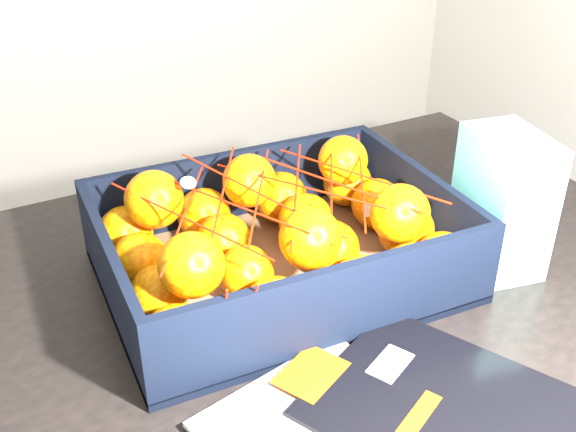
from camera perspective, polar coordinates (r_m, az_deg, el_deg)
name	(u,v)px	position (r m, az deg, el deg)	size (l,w,h in m)	color
table	(273,356)	(0.96, -1.26, -11.45)	(1.25, 0.87, 0.75)	black
produce_crate	(278,255)	(0.91, -0.80, -3.25)	(0.45, 0.33, 0.12)	olive
clementine_heap	(278,233)	(0.90, -0.85, -1.43)	(0.42, 0.31, 0.13)	orange
mesh_net	(275,200)	(0.85, -1.05, 1.34)	(0.37, 0.30, 0.11)	red
retail_carton	(503,202)	(0.95, 17.31, 1.12)	(0.08, 0.13, 0.19)	white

